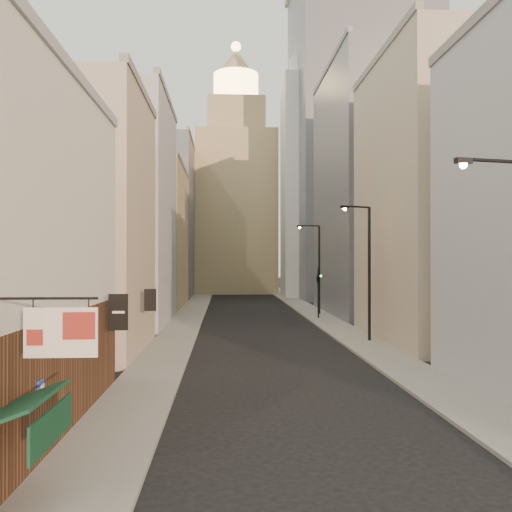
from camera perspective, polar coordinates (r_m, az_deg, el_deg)
The scene contains 15 objects.
sidewalk_left at distance 65.05m, azimuth -6.28°, elevation -5.41°, with size 3.00×140.00×0.15m, color gray.
sidewalk_right at distance 65.63m, azimuth 5.17°, elevation -5.37°, with size 3.00×140.00×0.15m, color gray.
left_bldg_beige at distance 36.91m, azimuth -17.39°, elevation 3.11°, with size 8.00×12.00×16.00m, color tan.
left_bldg_grey at distance 52.67m, azimuth -13.07°, elevation 4.23°, with size 8.00×16.00×20.00m, color #9E9FA3.
left_bldg_tan at distance 70.35m, azimuth -10.53°, elevation 1.84°, with size 8.00×18.00×17.00m, color #998864.
left_bldg_wingrid at distance 90.38m, azimuth -8.88°, elevation 3.56°, with size 8.00×20.00×24.00m, color gray.
right_bldg_beige at distance 42.62m, azimuth 17.46°, elevation 5.34°, with size 8.00×16.00×20.00m, color tan.
right_bldg_wingrid at distance 61.96m, azimuth 10.91°, elevation 6.32°, with size 8.00×20.00×26.00m, color gray.
highrise at distance 92.33m, azimuth 10.29°, elevation 12.04°, with size 21.00×23.00×51.20m.
clock_tower at distance 102.41m, azimuth -2.02°, elevation 6.25°, with size 14.00×14.00×44.90m.
white_tower at distance 89.58m, azimuth 5.27°, elevation 7.84°, with size 8.00×8.00×41.50m.
streetlamp_near at distance 19.62m, azimuth 24.20°, elevation -2.30°, with size 2.31×0.67×8.90m.
streetlamp_mid at distance 40.36m, azimuth 10.99°, elevation -0.87°, with size 2.33×1.18×9.49m.
streetlamp_far at distance 59.61m, azimuth 6.11°, elevation -0.78°, with size 2.46×0.38×9.38m.
traffic_light_right at distance 55.57m, azimuth 6.26°, elevation -2.42°, with size 0.71×0.71×5.00m.
Camera 1 is at (-2.90, -9.70, 5.74)m, focal length 40.00 mm.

